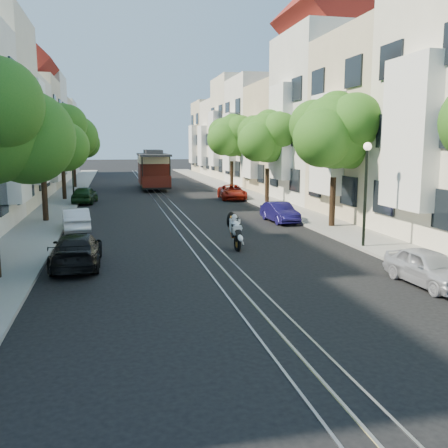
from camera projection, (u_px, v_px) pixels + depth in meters
ground at (157, 195)px, 42.11m from camera, size 200.00×200.00×0.00m
sidewalk_east at (240, 192)px, 43.65m from camera, size 2.50×80.00×0.12m
sidewalk_west at (68, 196)px, 40.55m from camera, size 2.50×80.00×0.12m
rail_left at (150, 195)px, 41.99m from camera, size 0.06×80.00×0.02m
rail_slot at (157, 194)px, 42.11m from camera, size 0.06×80.00×0.02m
rail_right at (164, 194)px, 42.22m from camera, size 0.06×80.00×0.02m
lane_line at (157, 194)px, 42.11m from camera, size 0.08×80.00×0.01m
townhouses_east at (292, 133)px, 43.74m from camera, size 7.75×72.00×12.00m
townhouses_west at (2, 133)px, 38.69m from camera, size 7.75×72.00×11.76m
tree_e_b at (336, 133)px, 24.57m from camera, size 4.93×4.08×6.68m
tree_e_c at (269, 139)px, 35.19m from camera, size 4.84×3.99×6.52m
tree_e_d at (232, 137)px, 45.75m from camera, size 5.01×4.16×6.85m
tree_w_b at (43, 141)px, 26.37m from camera, size 4.72×3.87×6.27m
tree_w_c at (62, 132)px, 36.87m from camera, size 5.13×4.28×7.09m
tree_w_d at (74, 140)px, 47.54m from camera, size 4.84×3.99×6.52m
lamp_east at (366, 179)px, 19.87m from camera, size 0.32×0.32×4.16m
lamp_west at (72, 164)px, 34.53m from camera, size 0.32×0.32×4.16m
sportbike_rider at (235, 229)px, 20.18m from camera, size 0.50×1.77×1.50m
cable_car at (153, 168)px, 47.15m from camera, size 2.83×8.77×3.36m
parked_car_e_near at (428, 268)px, 14.95m from camera, size 1.46×3.29×1.10m
parked_car_e_mid at (280, 212)px, 27.11m from camera, size 1.35×3.34×1.08m
parked_car_e_far at (232, 192)px, 38.37m from camera, size 2.17×4.18×1.12m
parked_car_w_near at (77, 250)px, 17.22m from camera, size 1.67×4.05×1.17m
parked_car_w_mid at (76, 220)px, 24.30m from camera, size 1.59×3.56×1.14m
parked_car_w_far at (85, 195)px, 35.65m from camera, size 1.88×3.80×1.25m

